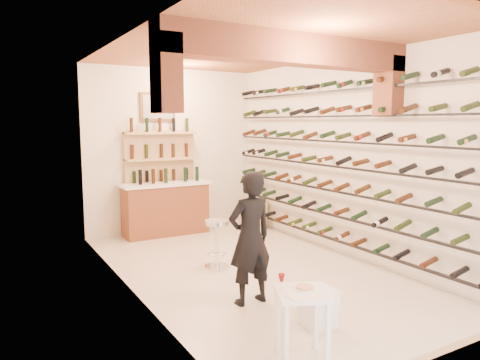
% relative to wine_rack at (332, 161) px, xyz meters
% --- Properties ---
extents(ground, '(6.00, 6.00, 0.00)m').
position_rel_wine_rack_xyz_m(ground, '(-1.53, 0.00, -1.55)').
color(ground, beige).
rests_on(ground, ground).
extents(room_shell, '(3.52, 6.02, 3.21)m').
position_rel_wine_rack_xyz_m(room_shell, '(-1.53, -0.26, 0.70)').
color(room_shell, beige).
rests_on(room_shell, ground).
extents(wine_rack, '(0.32, 5.70, 2.56)m').
position_rel_wine_rack_xyz_m(wine_rack, '(0.00, 0.00, 0.00)').
color(wine_rack, black).
rests_on(wine_rack, ground).
extents(back_counter, '(1.70, 0.62, 1.29)m').
position_rel_wine_rack_xyz_m(back_counter, '(-1.83, 2.65, -1.02)').
color(back_counter, brown).
rests_on(back_counter, ground).
extents(back_shelving, '(1.40, 0.31, 2.73)m').
position_rel_wine_rack_xyz_m(back_shelving, '(-1.83, 2.89, -0.38)').
color(back_shelving, tan).
rests_on(back_shelving, ground).
extents(tasting_table, '(0.60, 0.60, 0.80)m').
position_rel_wine_rack_xyz_m(tasting_table, '(-2.46, -2.41, -1.01)').
color(tasting_table, white).
rests_on(tasting_table, ground).
extents(white_stool, '(0.35, 0.35, 0.41)m').
position_rel_wine_rack_xyz_m(white_stool, '(-1.86, -1.93, -1.34)').
color(white_stool, white).
rests_on(white_stool, ground).
extents(person, '(0.60, 0.42, 1.60)m').
position_rel_wine_rack_xyz_m(person, '(-2.17, -1.04, -0.75)').
color(person, black).
rests_on(person, ground).
extents(chrome_barstool, '(0.37, 0.37, 0.72)m').
position_rel_wine_rack_xyz_m(chrome_barstool, '(-1.91, 0.34, -1.13)').
color(chrome_barstool, silver).
rests_on(chrome_barstool, ground).
extents(crate_lower, '(0.55, 0.47, 0.28)m').
position_rel_wine_rack_xyz_m(crate_lower, '(-0.13, 2.17, -1.41)').
color(crate_lower, '#E1CA7B').
rests_on(crate_lower, ground).
extents(crate_upper, '(0.55, 0.44, 0.28)m').
position_rel_wine_rack_xyz_m(crate_upper, '(-0.13, 2.17, -1.13)').
color(crate_upper, '#E1CA7B').
rests_on(crate_upper, crate_lower).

